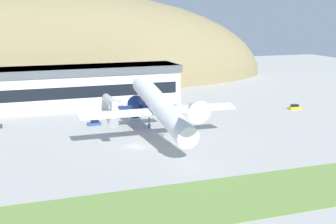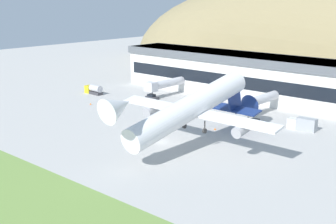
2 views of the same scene
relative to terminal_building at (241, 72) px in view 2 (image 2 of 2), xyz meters
The scene contains 13 objects.
ground_plane 54.83m from the terminal_building, 75.17° to the right, with size 384.33×384.33×0.00m, color #B7B5AF.
grass_strip_foreground 90.24m from the terminal_building, 81.11° to the right, with size 345.90×18.83×0.08m, color #759947.
terminal_building is the anchor object (origin of this frame).
jetway_0 24.98m from the terminal_building, 137.98° to the right, with size 3.38×16.38×5.43m.
jetway_1 23.65m from the terminal_building, 44.42° to the right, with size 3.38×16.02×5.43m.
cargo_airplane 54.85m from the terminal_building, 67.42° to the right, with size 40.40×47.35×13.84m.
service_car_0 29.56m from the terminal_building, 129.42° to the right, with size 4.38×1.91×1.56m.
service_car_1 30.23m from the terminal_building, 72.67° to the right, with size 3.83×2.11×1.44m.
service_car_2 34.15m from the terminal_building, 50.45° to the right, with size 3.79×1.99×1.43m.
fuel_truck 40.28m from the terminal_building, 34.49° to the right, with size 7.11×2.84×3.06m.
box_truck 48.32m from the terminal_building, 142.39° to the right, with size 7.53×2.65×3.10m.
traffic_cone_0 40.95m from the terminal_building, 65.20° to the right, with size 0.52×0.52×0.58m.
traffic_cone_1 48.49m from the terminal_building, 123.68° to the right, with size 0.52×0.52×0.58m.
Camera 2 is at (67.34, -73.01, 32.10)m, focal length 50.00 mm.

